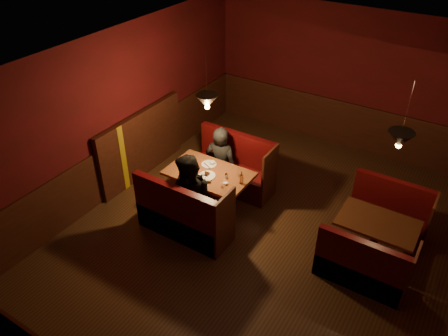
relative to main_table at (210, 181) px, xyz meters
The scene contains 9 objects.
room 1.07m from the main_table, ahead, with size 6.02×7.02×2.92m.
main_table is the anchor object (origin of this frame).
main_bench_far 0.84m from the main_table, 88.79° to the left, with size 1.55×0.55×1.06m.
main_bench_near 0.84m from the main_table, 88.79° to the right, with size 1.55×0.55×1.06m.
second_table 2.75m from the main_table, ahead, with size 1.15×0.73×0.65m.
second_bench_far 2.97m from the main_table, 21.40° to the left, with size 1.27×0.47×0.91m.
second_bench_near 2.78m from the main_table, ahead, with size 1.27×0.47×0.91m.
diner_a 0.68m from the main_table, 105.28° to the left, with size 0.59×0.39×1.62m, color black.
diner_b 0.64m from the main_table, 89.40° to the right, with size 0.83×0.64×1.70m, color black.
Camera 1 is at (2.15, -4.75, 4.90)m, focal length 35.00 mm.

